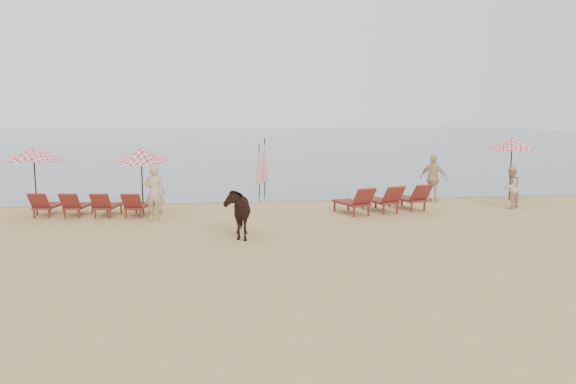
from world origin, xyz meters
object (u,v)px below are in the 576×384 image
beachgoer_left (155,193)px  umbrella_open_right (512,144)px  umbrella_closed_left (265,160)px  beachgoer_right_a (511,187)px  lounger_cluster_left (91,205)px  beachgoer_right_b (433,178)px  umbrella_open_left_b (141,155)px  umbrella_closed_right (259,165)px  lounger_cluster_right (384,199)px  cow (236,212)px  umbrella_open_left_a (34,154)px

beachgoer_left → umbrella_open_right: bearing=-156.2°
umbrella_open_right → umbrella_closed_left: 10.47m
beachgoer_right_a → lounger_cluster_left: bearing=-35.3°
beachgoer_right_a → beachgoer_right_b: bearing=-73.4°
umbrella_open_left_b → umbrella_closed_left: (4.84, 4.01, -0.55)m
umbrella_open_left_b → umbrella_closed_left: 6.31m
umbrella_closed_right → umbrella_closed_left: bearing=50.5°
umbrella_closed_left → beachgoer_right_b: umbrella_closed_left is taller
lounger_cluster_right → beachgoer_left: (-8.15, -0.59, 0.47)m
cow → beachgoer_right_a: (10.67, 3.78, 0.04)m
lounger_cluster_right → cow: 6.58m
umbrella_open_left_b → umbrella_closed_right: umbrella_open_left_b is taller
lounger_cluster_left → umbrella_open_left_a: 2.67m
umbrella_open_right → umbrella_closed_left: bearing=141.7°
lounger_cluster_right → beachgoer_right_b: size_ratio=1.85×
umbrella_closed_right → beachgoer_right_a: umbrella_closed_right is taller
lounger_cluster_right → umbrella_open_right: bearing=2.2°
umbrella_open_left_b → umbrella_closed_left: size_ratio=0.96×
lounger_cluster_right → umbrella_open_left_b: bearing=156.4°
umbrella_open_right → lounger_cluster_left: bearing=163.1°
umbrella_closed_right → beachgoer_left: size_ratio=1.20×
umbrella_open_left_a → umbrella_closed_left: size_ratio=0.95×
lounger_cluster_right → umbrella_closed_right: (-4.16, 4.70, 0.92)m
umbrella_open_right → umbrella_open_left_b: bearing=162.0°
umbrella_open_left_b → umbrella_open_right: bearing=3.5°
umbrella_open_right → umbrella_closed_right: (-10.30, 2.56, -0.94)m
cow → beachgoer_right_b: size_ratio=0.92×
lounger_cluster_right → umbrella_closed_right: bearing=114.5°
umbrella_open_left_a → beachgoer_right_a: umbrella_open_left_a is taller
umbrella_closed_left → beachgoer_right_a: 10.22m
lounger_cluster_right → beachgoer_right_b: (2.79, 2.16, 0.49)m
cow → beachgoer_left: (-2.59, 2.93, 0.20)m
lounger_cluster_left → umbrella_open_right: 16.79m
umbrella_closed_left → umbrella_closed_right: size_ratio=1.12×
umbrella_open_right → umbrella_closed_right: size_ratio=1.14×
umbrella_closed_right → cow: umbrella_closed_right is taller
umbrella_open_left_a → cow: umbrella_open_left_a is taller
cow → beachgoer_right_a: 11.32m
lounger_cluster_right → beachgoer_right_b: beachgoer_right_b is taller
umbrella_closed_left → beachgoer_right_b: 7.29m
cow → beachgoer_left: size_ratio=0.93×
umbrella_closed_left → beachgoer_right_a: size_ratio=1.61×
umbrella_open_left_a → beachgoer_right_b: size_ratio=1.24×
beachgoer_left → cow: bearing=144.5°
umbrella_open_left_b → beachgoer_left: bearing=-70.8°
lounger_cluster_right → umbrella_open_left_a: size_ratio=1.48×
umbrella_open_left_a → lounger_cluster_right: bearing=7.3°
lounger_cluster_right → beachgoer_right_a: 5.13m
cow → beachgoer_right_a: size_ratio=1.12×
cow → beachgoer_right_b: beachgoer_right_b is taller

